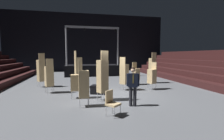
% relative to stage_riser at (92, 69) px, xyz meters
% --- Properties ---
extents(ground_plane, '(22.00, 30.00, 0.10)m').
position_rel_stage_riser_xyz_m(ground_plane, '(0.00, -9.89, -0.71)').
color(ground_plane, '#515459').
extents(arena_end_wall, '(22.00, 0.30, 8.00)m').
position_rel_stage_riser_xyz_m(arena_end_wall, '(0.00, 5.11, 3.34)').
color(arena_end_wall, black).
rests_on(arena_end_wall, ground_plane).
extents(stage_riser, '(5.89, 2.91, 5.22)m').
position_rel_stage_riser_xyz_m(stage_riser, '(0.00, 0.00, 0.00)').
color(stage_riser, black).
rests_on(stage_riser, ground_plane).
extents(man_with_tie, '(0.57, 0.32, 1.74)m').
position_rel_stage_riser_xyz_m(man_with_tie, '(0.66, -11.86, 0.32)').
color(man_with_tie, black).
rests_on(man_with_tie, ground_plane).
extents(chair_stack_front_left, '(0.58, 0.58, 2.05)m').
position_rel_stage_riser_xyz_m(chair_stack_front_left, '(-3.35, -8.30, 0.36)').
color(chair_stack_front_left, '#B2B5BA').
rests_on(chair_stack_front_left, ground_plane).
extents(chair_stack_front_right, '(0.58, 0.58, 2.48)m').
position_rel_stage_riser_xyz_m(chair_stack_front_right, '(-0.49, -10.63, 0.57)').
color(chair_stack_front_right, '#B2B5BA').
rests_on(chair_stack_front_right, ground_plane).
extents(chair_stack_mid_left, '(0.61, 0.61, 2.39)m').
position_rel_stage_riser_xyz_m(chair_stack_mid_left, '(-4.20, -6.21, 0.53)').
color(chair_stack_mid_left, '#B2B5BA').
rests_on(chair_stack_mid_left, ground_plane).
extents(chair_stack_mid_right, '(0.57, 0.57, 1.79)m').
position_rel_stage_riser_xyz_m(chair_stack_mid_right, '(3.10, -8.69, 0.24)').
color(chair_stack_mid_right, '#B2B5BA').
rests_on(chair_stack_mid_right, ground_plane).
extents(chair_stack_mid_centre, '(0.56, 0.56, 1.71)m').
position_rel_stage_riser_xyz_m(chair_stack_mid_centre, '(2.71, -6.76, 0.20)').
color(chair_stack_mid_centre, '#B2B5BA').
rests_on(chair_stack_mid_centre, ground_plane).
extents(chair_stack_rear_left, '(0.46, 0.46, 1.71)m').
position_rel_stage_riser_xyz_m(chair_stack_rear_left, '(-1.82, -9.92, 0.20)').
color(chair_stack_rear_left, '#B2B5BA').
rests_on(chair_stack_rear_left, ground_plane).
extents(chair_stack_rear_right, '(0.62, 0.62, 2.14)m').
position_rel_stage_riser_xyz_m(chair_stack_rear_right, '(1.25, -8.52, 0.41)').
color(chair_stack_rear_right, '#B2B5BA').
rests_on(chair_stack_rear_right, ground_plane).
extents(chair_stack_rear_centre, '(0.50, 0.50, 2.48)m').
position_rel_stage_riser_xyz_m(chair_stack_rear_centre, '(4.27, -6.34, 0.57)').
color(chair_stack_rear_centre, '#B2B5BA').
rests_on(chair_stack_rear_centre, ground_plane).
extents(chair_stack_aisle_left, '(0.45, 0.45, 2.05)m').
position_rel_stage_riser_xyz_m(chair_stack_aisle_left, '(-1.46, -11.44, 0.36)').
color(chair_stack_aisle_left, '#B2B5BA').
rests_on(chair_stack_aisle_left, ground_plane).
extents(chair_stack_aisle_right, '(0.54, 0.54, 2.56)m').
position_rel_stage_riser_xyz_m(chair_stack_aisle_right, '(-1.62, -6.99, 0.62)').
color(chair_stack_aisle_right, '#B2B5BA').
rests_on(chair_stack_aisle_right, ground_plane).
extents(equipment_road_case, '(1.06, 0.89, 0.49)m').
position_rel_stage_riser_xyz_m(equipment_road_case, '(-0.48, -9.15, -0.42)').
color(equipment_road_case, black).
rests_on(equipment_road_case, ground_plane).
extents(loose_chair_near_man, '(0.62, 0.62, 0.95)m').
position_rel_stage_riser_xyz_m(loose_chair_near_man, '(-0.50, -12.79, -0.13)').
color(loose_chair_near_man, '#B2B5BA').
rests_on(loose_chair_near_man, ground_plane).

